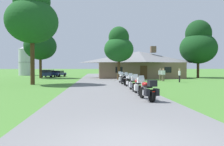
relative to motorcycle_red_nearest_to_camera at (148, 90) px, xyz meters
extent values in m
plane|color=#42752D|center=(-1.93, 13.34, -0.61)|extent=(500.00, 500.00, 0.00)
cube|color=slate|center=(-1.93, 11.34, -0.58)|extent=(6.40, 80.00, 0.06)
cylinder|color=black|center=(-0.15, 0.95, -0.23)|extent=(0.21, 0.65, 0.64)
cylinder|color=black|center=(0.07, -0.47, -0.23)|extent=(0.25, 0.66, 0.64)
cube|color=silver|center=(-0.04, 0.22, -0.17)|extent=(0.34, 0.59, 0.30)
ellipsoid|color=maroon|center=(-0.08, 0.48, 0.28)|extent=(0.38, 0.56, 0.26)
cube|color=black|center=(0.00, 0.02, 0.19)|extent=(0.36, 0.56, 0.10)
cylinder|color=silver|center=(-0.14, 0.91, 0.47)|extent=(0.66, 0.13, 0.03)
cylinder|color=silver|center=(-0.15, 0.95, 0.13)|extent=(0.10, 0.24, 0.73)
cube|color=#B2BCC6|center=(-0.16, 1.01, 0.61)|extent=(0.33, 0.16, 0.27)
sphere|color=silver|center=(-0.14, 0.91, 0.33)|extent=(0.11, 0.11, 0.11)
cube|color=black|center=(0.08, -0.52, 0.41)|extent=(0.45, 0.42, 0.32)
cube|color=red|center=(0.11, -0.69, 0.00)|extent=(0.14, 0.05, 0.06)
cylinder|color=silver|center=(0.16, -0.13, -0.33)|extent=(0.15, 0.55, 0.07)
cube|color=black|center=(-0.19, -0.46, -0.05)|extent=(0.26, 0.43, 0.36)
cube|color=black|center=(0.32, -0.38, -0.05)|extent=(0.26, 0.43, 0.36)
cylinder|color=black|center=(-0.03, 3.56, -0.23)|extent=(0.13, 0.64, 0.64)
cylinder|color=black|center=(0.00, 2.12, -0.23)|extent=(0.17, 0.64, 0.64)
cube|color=silver|center=(-0.01, 2.82, -0.17)|extent=(0.27, 0.57, 0.30)
ellipsoid|color=maroon|center=(-0.02, 3.08, 0.28)|extent=(0.31, 0.53, 0.26)
cube|color=black|center=(-0.01, 2.62, 0.19)|extent=(0.29, 0.53, 0.10)
cylinder|color=silver|center=(-0.03, 3.52, 0.47)|extent=(0.66, 0.05, 0.03)
cylinder|color=silver|center=(-0.03, 3.56, 0.13)|extent=(0.07, 0.24, 0.73)
cube|color=#B2BCC6|center=(-0.03, 3.62, 0.61)|extent=(0.32, 0.12, 0.27)
sphere|color=silver|center=(-0.03, 3.52, 0.33)|extent=(0.11, 0.11, 0.11)
cube|color=silver|center=(0.00, 2.07, 0.41)|extent=(0.41, 0.37, 0.32)
cube|color=red|center=(0.01, 1.90, 0.00)|extent=(0.14, 0.03, 0.06)
cylinder|color=silver|center=(0.13, 2.44, -0.33)|extent=(0.08, 0.55, 0.07)
cube|color=silver|center=(-0.26, 2.17, -0.05)|extent=(0.21, 0.40, 0.36)
cube|color=silver|center=(0.26, 2.18, -0.05)|extent=(0.21, 0.40, 0.36)
cylinder|color=black|center=(0.00, 5.98, -0.23)|extent=(0.13, 0.64, 0.64)
cylinder|color=black|center=(0.04, 4.55, -0.23)|extent=(0.17, 0.64, 0.64)
cube|color=silver|center=(0.02, 5.24, -0.17)|extent=(0.27, 0.57, 0.30)
ellipsoid|color=black|center=(0.01, 5.50, 0.28)|extent=(0.31, 0.53, 0.26)
cube|color=black|center=(0.02, 5.04, 0.19)|extent=(0.29, 0.53, 0.10)
cylinder|color=silver|center=(0.00, 5.94, 0.47)|extent=(0.66, 0.05, 0.03)
cylinder|color=silver|center=(0.00, 5.98, 0.13)|extent=(0.07, 0.24, 0.73)
cube|color=#B2BCC6|center=(0.00, 6.04, 0.61)|extent=(0.32, 0.12, 0.27)
sphere|color=silver|center=(0.00, 5.94, 0.33)|extent=(0.11, 0.11, 0.11)
cube|color=#B7B7BC|center=(0.04, 4.50, 0.41)|extent=(0.41, 0.37, 0.32)
cube|color=red|center=(0.04, 4.33, 0.00)|extent=(0.14, 0.03, 0.06)
cylinder|color=silver|center=(0.17, 4.87, -0.33)|extent=(0.08, 0.55, 0.07)
cube|color=#B7B7BC|center=(-0.22, 4.59, -0.05)|extent=(0.21, 0.41, 0.36)
cube|color=#B7B7BC|center=(0.30, 4.60, -0.05)|extent=(0.21, 0.41, 0.36)
cylinder|color=black|center=(0.06, 8.99, -0.23)|extent=(0.18, 0.65, 0.64)
cylinder|color=black|center=(0.23, 7.56, -0.23)|extent=(0.23, 0.65, 0.64)
cube|color=silver|center=(0.15, 8.25, -0.17)|extent=(0.32, 0.59, 0.30)
ellipsoid|color=#B2B5BC|center=(0.12, 8.51, 0.28)|extent=(0.36, 0.55, 0.26)
cube|color=black|center=(0.17, 8.06, 0.19)|extent=(0.34, 0.55, 0.10)
cylinder|color=silver|center=(0.06, 8.95, 0.47)|extent=(0.66, 0.11, 0.03)
cylinder|color=silver|center=(0.06, 8.99, 0.13)|extent=(0.09, 0.24, 0.73)
cube|color=#B2BCC6|center=(0.05, 9.05, 0.61)|extent=(0.33, 0.15, 0.27)
sphere|color=silver|center=(0.06, 8.95, 0.33)|extent=(0.11, 0.11, 0.11)
cube|color=#B7B7BC|center=(0.23, 7.51, 0.41)|extent=(0.44, 0.40, 0.32)
cube|color=red|center=(0.25, 7.34, 0.00)|extent=(0.14, 0.05, 0.06)
cylinder|color=silver|center=(0.33, 7.89, -0.33)|extent=(0.13, 0.55, 0.07)
cylinder|color=black|center=(-0.04, 11.59, -0.23)|extent=(0.17, 0.65, 0.64)
cylinder|color=black|center=(0.11, 10.16, -0.23)|extent=(0.22, 0.65, 0.64)
cube|color=silver|center=(0.04, 10.85, -0.17)|extent=(0.32, 0.58, 0.30)
ellipsoid|color=black|center=(0.01, 11.11, 0.28)|extent=(0.35, 0.55, 0.26)
cube|color=black|center=(0.06, 10.65, 0.19)|extent=(0.33, 0.55, 0.10)
cylinder|color=silver|center=(-0.03, 11.55, 0.47)|extent=(0.66, 0.10, 0.03)
cylinder|color=silver|center=(-0.04, 11.59, 0.13)|extent=(0.08, 0.24, 0.73)
cube|color=#B2BCC6|center=(-0.04, 11.65, 0.61)|extent=(0.33, 0.14, 0.27)
sphere|color=silver|center=(-0.03, 11.55, 0.33)|extent=(0.11, 0.11, 0.11)
cube|color=black|center=(0.12, 10.11, 0.41)|extent=(0.43, 0.40, 0.32)
cube|color=red|center=(0.13, 9.94, 0.00)|extent=(0.14, 0.04, 0.06)
cylinder|color=silver|center=(0.22, 10.49, -0.33)|extent=(0.13, 0.55, 0.07)
cube|color=black|center=(-0.15, 10.18, -0.05)|extent=(0.24, 0.42, 0.36)
cube|color=black|center=(0.37, 10.23, -0.05)|extent=(0.24, 0.42, 0.36)
cylinder|color=black|center=(-0.01, 14.07, -0.23)|extent=(0.17, 0.65, 0.64)
cylinder|color=black|center=(0.12, 12.63, -0.23)|extent=(0.21, 0.65, 0.64)
cube|color=silver|center=(0.06, 13.33, -0.17)|extent=(0.31, 0.58, 0.30)
ellipsoid|color=#B2B5BC|center=(0.03, 13.59, 0.28)|extent=(0.35, 0.54, 0.26)
cube|color=black|center=(0.07, 13.13, 0.19)|extent=(0.33, 0.54, 0.10)
cylinder|color=silver|center=(-0.01, 14.03, 0.47)|extent=(0.66, 0.09, 0.03)
cylinder|color=silver|center=(-0.01, 14.07, 0.13)|extent=(0.08, 0.24, 0.73)
cube|color=#B2BCC6|center=(-0.02, 14.13, 0.61)|extent=(0.33, 0.14, 0.27)
sphere|color=silver|center=(-0.01, 14.03, 0.33)|extent=(0.11, 0.11, 0.11)
cube|color=silver|center=(0.12, 12.58, 0.41)|extent=(0.43, 0.39, 0.32)
cube|color=red|center=(0.14, 12.42, 0.00)|extent=(0.14, 0.04, 0.06)
cylinder|color=silver|center=(0.23, 12.97, -0.33)|extent=(0.12, 0.55, 0.07)
cube|color=silver|center=(-0.14, 12.66, -0.05)|extent=(0.24, 0.42, 0.36)
cube|color=silver|center=(0.37, 12.71, -0.05)|extent=(0.24, 0.42, 0.36)
cube|color=brown|center=(4.69, 26.63, 0.71)|extent=(13.88, 7.66, 2.63)
pyramid|color=slate|center=(4.69, 26.63, 3.02)|extent=(14.71, 8.12, 1.98)
cube|color=brown|center=(7.19, 26.63, 4.36)|extent=(0.90, 0.90, 1.10)
cube|color=#472D19|center=(4.69, 22.77, 0.44)|extent=(1.10, 0.08, 2.10)
cube|color=black|center=(0.80, 22.77, 0.84)|extent=(1.10, 0.06, 0.90)
cube|color=black|center=(8.58, 22.77, 0.84)|extent=(1.10, 0.06, 0.90)
cylinder|color=#75664C|center=(6.23, 17.29, -0.18)|extent=(0.14, 0.14, 0.86)
cylinder|color=#75664C|center=(6.05, 17.29, -0.18)|extent=(0.14, 0.14, 0.86)
cube|color=silver|center=(6.14, 17.29, 0.53)|extent=(0.36, 0.22, 0.56)
cylinder|color=silver|center=(6.37, 17.29, 0.51)|extent=(0.09, 0.09, 0.58)
cylinder|color=silver|center=(5.91, 17.29, 0.51)|extent=(0.09, 0.09, 0.58)
sphere|color=tan|center=(6.14, 17.29, 0.95)|extent=(0.21, 0.21, 0.21)
cylinder|color=#75664C|center=(6.03, 17.97, -0.18)|extent=(0.14, 0.14, 0.86)
cylinder|color=#75664C|center=(5.86, 18.03, -0.18)|extent=(0.14, 0.14, 0.86)
cube|color=silver|center=(5.95, 18.00, 0.53)|extent=(0.41, 0.32, 0.56)
cylinder|color=silver|center=(6.17, 17.92, 0.51)|extent=(0.09, 0.09, 0.58)
cylinder|color=silver|center=(5.73, 18.07, 0.51)|extent=(0.09, 0.09, 0.58)
sphere|color=tan|center=(5.95, 18.00, 0.95)|extent=(0.21, 0.21, 0.21)
cylinder|color=#B2AD99|center=(5.95, 18.00, 1.05)|extent=(0.22, 0.22, 0.05)
cylinder|color=black|center=(7.46, 14.95, -0.18)|extent=(0.14, 0.14, 0.86)
cylinder|color=black|center=(7.49, 15.13, -0.18)|extent=(0.14, 0.14, 0.86)
cube|color=silver|center=(7.47, 15.04, 0.53)|extent=(0.28, 0.39, 0.56)
cylinder|color=silver|center=(7.44, 14.81, 0.51)|extent=(0.09, 0.09, 0.58)
cylinder|color=silver|center=(7.51, 15.27, 0.51)|extent=(0.09, 0.09, 0.58)
sphere|color=tan|center=(7.47, 15.04, 0.95)|extent=(0.21, 0.21, 0.21)
cylinder|color=#B2AD99|center=(7.47, 15.04, 1.05)|extent=(0.22, 0.22, 0.05)
cylinder|color=#422D19|center=(-12.11, 26.59, 1.35)|extent=(0.44, 0.44, 3.93)
ellipsoid|color=#143D19|center=(-12.11, 26.59, 4.80)|extent=(5.37, 5.37, 4.57)
ellipsoid|color=#123716|center=(-12.11, 26.59, 6.94)|extent=(3.76, 3.76, 4.03)
cylinder|color=#422D19|center=(0.53, 20.46, 1.03)|extent=(0.44, 0.44, 3.27)
ellipsoid|color=#194C1E|center=(0.53, 20.46, 3.83)|extent=(4.25, 4.25, 3.61)
ellipsoid|color=#16441B|center=(0.53, 20.46, 5.53)|extent=(2.97, 2.97, 3.19)
cylinder|color=#422D19|center=(-9.46, 12.45, 1.98)|extent=(0.44, 0.44, 5.17)
ellipsoid|color=#194C1E|center=(-9.46, 12.45, 6.06)|extent=(5.43, 5.43, 4.62)
ellipsoid|color=#16441B|center=(-9.46, 12.45, 8.23)|extent=(3.80, 3.80, 4.07)
cylinder|color=#422D19|center=(15.24, 26.50, 1.12)|extent=(0.44, 0.44, 3.46)
ellipsoid|color=#143D19|center=(15.24, 26.50, 4.61)|extent=(6.40, 6.40, 5.44)
ellipsoid|color=#123716|center=(15.24, 26.50, 7.17)|extent=(4.48, 4.48, 4.80)
cylinder|color=#B2B7BC|center=(-18.80, 40.70, 2.40)|extent=(3.30, 3.30, 6.01)
cone|color=#999EA3|center=(-18.80, 40.70, 5.81)|extent=(3.37, 3.37, 0.83)
cylinder|color=gray|center=(-18.80, 40.70, 2.40)|extent=(3.40, 3.40, 0.15)
cube|color=navy|center=(-11.63, 30.53, 0.01)|extent=(1.88, 4.62, 0.60)
cube|color=black|center=(-11.64, 30.33, 0.55)|extent=(1.65, 3.24, 0.48)
cylinder|color=black|center=(-12.47, 31.96, -0.29)|extent=(0.23, 0.64, 0.64)
cylinder|color=black|center=(-10.77, 31.94, -0.29)|extent=(0.23, 0.64, 0.64)
cylinder|color=black|center=(-12.49, 29.11, -0.29)|extent=(0.23, 0.64, 0.64)
cylinder|color=black|center=(-10.80, 29.09, -0.29)|extent=(0.23, 0.64, 0.64)
cube|color=navy|center=(-10.25, 32.65, -0.06)|extent=(2.85, 4.53, 0.46)
cube|color=black|center=(-10.23, 32.74, 0.38)|extent=(2.05, 2.24, 0.42)
cylinder|color=black|center=(-10.74, 34.12, -0.29)|extent=(0.38, 0.67, 0.64)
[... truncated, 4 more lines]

